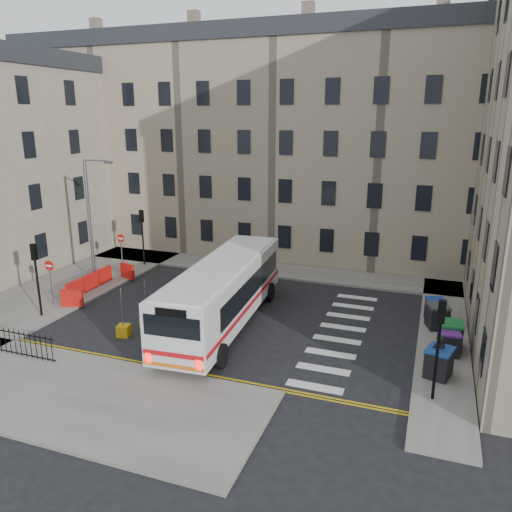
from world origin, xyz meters
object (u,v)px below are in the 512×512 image
Objects in this scene: bus at (224,290)px; wheelie_bin_b at (449,342)px; wheelie_bin_a at (439,362)px; bollard_chevron at (124,331)px; streetlamp at (89,220)px; wheelie_bin_c at (451,335)px; wheelie_bin_d at (437,316)px; bollard_yellow at (147,321)px; pedestrian at (438,355)px; wheelie_bin_e at (435,310)px.

bus is 11.13× the size of wheelie_bin_b.
bollard_chevron is at bearing -160.17° from wheelie_bin_a.
streetlamp is at bearing 135.90° from bollard_chevron.
wheelie_bin_b is 0.74m from wheelie_bin_c.
wheelie_bin_d reaches higher than bollard_yellow.
wheelie_bin_d is (-0.62, 2.25, -0.02)m from wheelie_bin_c.
wheelie_bin_d is at bearing 102.18° from wheelie_bin_c.
wheelie_bin_c is at bearing -6.45° from streetlamp.
bollard_yellow is (-15.08, -1.74, -0.43)m from wheelie_bin_b.
wheelie_bin_c is 0.70× the size of pedestrian.
bollard_chevron is at bearing -176.40° from wheelie_bin_d.
pedestrian reaches higher than wheelie_bin_c.
streetlamp is at bearing -177.94° from wheelie_bin_a.
wheelie_bin_d is 1.09× the size of wheelie_bin_e.
streetlamp reaches higher than bollard_chevron.
wheelie_bin_e is at bearing 108.60° from wheelie_bin_a.
wheelie_bin_a is at bearing -15.04° from bus.
wheelie_bin_c is (0.50, 3.08, 0.01)m from wheelie_bin_a.
streetlamp is 21.94m from wheelie_bin_d.
wheelie_bin_a reaches higher than wheelie_bin_d.
streetlamp reaches higher than bollard_yellow.
wheelie_bin_e is at bearing 21.51° from bollard_yellow.
wheelie_bin_b is 1.91× the size of bollard_chevron.
pedestrian is at bearing -103.97° from wheelie_bin_c.
bus is at bearing -17.55° from streetlamp.
streetlamp is at bearing 167.49° from wheelie_bin_e.
bus is 4.46m from bollard_yellow.
streetlamp is at bearing 160.34° from wheelie_bin_d.
wheelie_bin_b is (11.24, 0.21, -1.25)m from bus.
wheelie_bin_d is at bearing 93.36° from wheelie_bin_b.
pedestrian is 3.10× the size of bollard_chevron.
wheelie_bin_d reaches higher than wheelie_bin_b.
bollard_chevron is at bearing -175.36° from wheelie_bin_b.
wheelie_bin_c is 0.92× the size of wheelie_bin_d.
bus is 6.87× the size of pedestrian.
bus is at bearing 173.98° from wheelie_bin_b.
wheelie_bin_a reaches higher than bollard_chevron.
wheelie_bin_d is at bearing 12.74° from bus.
wheelie_bin_d is 2.35× the size of bollard_yellow.
bollard_yellow is (-3.84, -1.52, -1.68)m from bus.
wheelie_bin_c is 2.33m from wheelie_bin_d.
wheelie_bin_d is 15.28m from bollard_yellow.
bollard_yellow is (-14.53, -4.72, -0.49)m from wheelie_bin_d.
wheelie_bin_c is 16.09m from bollard_chevron.
wheelie_bin_b is 0.81× the size of wheelie_bin_d.
pedestrian reaches higher than bollard_chevron.
bus is at bearing -174.66° from wheelie_bin_a.
wheelie_bin_e is at bearing 25.77° from bollard_chevron.
wheelie_bin_b is (22.20, -3.25, -3.61)m from streetlamp.
wheelie_bin_e is (21.53, 0.69, -3.58)m from streetlamp.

